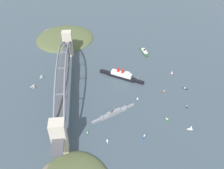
{
  "coord_description": "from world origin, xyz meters",
  "views": [
    {
      "loc": [
        319.66,
        45.73,
        258.19
      ],
      "look_at": [
        0.0,
        80.27,
        8.0
      ],
      "focal_mm": 37.14,
      "sensor_mm": 36.0,
      "label": 1
    }
  ],
  "objects_px": {
    "small_boat_3": "(167,119)",
    "small_boat_6": "(172,73)",
    "harbor_arch_bridge": "(64,77)",
    "small_boat_5": "(88,133)",
    "naval_cruiser": "(114,113)",
    "small_boat_4": "(164,91)",
    "seaplane_second_in_formation": "(33,87)",
    "seaplane_taxiing_near_bridge": "(41,77)",
    "small_boat_2": "(191,127)",
    "small_boat_8": "(185,88)",
    "harbor_ferry_steamer": "(144,51)",
    "small_boat_0": "(144,136)",
    "channel_marker_buoy": "(86,78)",
    "small_boat_9": "(107,140)",
    "small_boat_7": "(138,98)",
    "ocean_liner": "(121,75)",
    "small_boat_1": "(187,106)"
  },
  "relations": [
    {
      "from": "seaplane_second_in_formation",
      "to": "small_boat_5",
      "type": "bearing_deg",
      "value": 39.34
    },
    {
      "from": "small_boat_3",
      "to": "small_boat_0",
      "type": "bearing_deg",
      "value": -55.93
    },
    {
      "from": "harbor_ferry_steamer",
      "to": "small_boat_3",
      "type": "height_order",
      "value": "harbor_ferry_steamer"
    },
    {
      "from": "ocean_liner",
      "to": "small_boat_7",
      "type": "xyz_separation_m",
      "value": [
        65.05,
        18.27,
        -2.4
      ]
    },
    {
      "from": "small_boat_9",
      "to": "small_boat_3",
      "type": "bearing_deg",
      "value": 107.84
    },
    {
      "from": "channel_marker_buoy",
      "to": "small_boat_9",
      "type": "bearing_deg",
      "value": 10.19
    },
    {
      "from": "seaplane_taxiing_near_bridge",
      "to": "small_boat_3",
      "type": "distance_m",
      "value": 241.83
    },
    {
      "from": "ocean_liner",
      "to": "small_boat_6",
      "type": "relative_size",
      "value": 9.69
    },
    {
      "from": "small_boat_2",
      "to": "small_boat_5",
      "type": "bearing_deg",
      "value": -93.62
    },
    {
      "from": "small_boat_3",
      "to": "small_boat_1",
      "type": "bearing_deg",
      "value": 121.69
    },
    {
      "from": "seaplane_taxiing_near_bridge",
      "to": "small_boat_2",
      "type": "xyz_separation_m",
      "value": [
        152.41,
        232.0,
        2.5
      ]
    },
    {
      "from": "harbor_ferry_steamer",
      "to": "channel_marker_buoy",
      "type": "relative_size",
      "value": 14.57
    },
    {
      "from": "small_boat_3",
      "to": "small_boat_8",
      "type": "xyz_separation_m",
      "value": [
        -69.48,
        53.5,
        0.14
      ]
    },
    {
      "from": "harbor_ferry_steamer",
      "to": "small_boat_9",
      "type": "relative_size",
      "value": 6.57
    },
    {
      "from": "seaplane_taxiing_near_bridge",
      "to": "small_boat_5",
      "type": "xyz_separation_m",
      "value": [
        142.99,
        83.07,
        -1.16
      ]
    },
    {
      "from": "harbor_arch_bridge",
      "to": "channel_marker_buoy",
      "type": "distance_m",
      "value": 57.23
    },
    {
      "from": "small_boat_9",
      "to": "harbor_ferry_steamer",
      "type": "bearing_deg",
      "value": 156.17
    },
    {
      "from": "small_boat_0",
      "to": "small_boat_6",
      "type": "bearing_deg",
      "value": 149.21
    },
    {
      "from": "small_boat_2",
      "to": "small_boat_7",
      "type": "bearing_deg",
      "value": -138.45
    },
    {
      "from": "harbor_arch_bridge",
      "to": "small_boat_9",
      "type": "xyz_separation_m",
      "value": [
        115.92,
        61.31,
        -27.45
      ]
    },
    {
      "from": "small_boat_9",
      "to": "channel_marker_buoy",
      "type": "bearing_deg",
      "value": -169.81
    },
    {
      "from": "naval_cruiser",
      "to": "small_boat_4",
      "type": "relative_size",
      "value": 9.32
    },
    {
      "from": "small_boat_0",
      "to": "small_boat_4",
      "type": "relative_size",
      "value": 1.35
    },
    {
      "from": "harbor_ferry_steamer",
      "to": "small_boat_0",
      "type": "distance_m",
      "value": 237.21
    },
    {
      "from": "harbor_arch_bridge",
      "to": "small_boat_5",
      "type": "height_order",
      "value": "harbor_arch_bridge"
    },
    {
      "from": "ocean_liner",
      "to": "small_boat_9",
      "type": "distance_m",
      "value": 150.47
    },
    {
      "from": "seaplane_second_in_formation",
      "to": "small_boat_7",
      "type": "height_order",
      "value": "small_boat_7"
    },
    {
      "from": "small_boat_6",
      "to": "small_boat_9",
      "type": "height_order",
      "value": "small_boat_6"
    },
    {
      "from": "ocean_liner",
      "to": "small_boat_5",
      "type": "xyz_separation_m",
      "value": [
        127.94,
        -66.58,
        -4.88
      ]
    },
    {
      "from": "small_boat_5",
      "to": "small_boat_7",
      "type": "relative_size",
      "value": 1.41
    },
    {
      "from": "harbor_arch_bridge",
      "to": "small_boat_2",
      "type": "relative_size",
      "value": 32.6
    },
    {
      "from": "harbor_arch_bridge",
      "to": "small_boat_6",
      "type": "relative_size",
      "value": 38.76
    },
    {
      "from": "small_boat_3",
      "to": "small_boat_4",
      "type": "relative_size",
      "value": 1.53
    },
    {
      "from": "harbor_ferry_steamer",
      "to": "small_boat_2",
      "type": "height_order",
      "value": "small_boat_2"
    },
    {
      "from": "small_boat_7",
      "to": "small_boat_6",
      "type": "bearing_deg",
      "value": 129.4
    },
    {
      "from": "small_boat_0",
      "to": "naval_cruiser",
      "type": "bearing_deg",
      "value": -141.92
    },
    {
      "from": "small_boat_7",
      "to": "small_boat_9",
      "type": "relative_size",
      "value": 1.13
    },
    {
      "from": "harbor_ferry_steamer",
      "to": "small_boat_3",
      "type": "xyz_separation_m",
      "value": [
        203.5,
        -9.24,
        -1.59
      ]
    },
    {
      "from": "small_boat_5",
      "to": "small_boat_7",
      "type": "height_order",
      "value": "small_boat_7"
    },
    {
      "from": "small_boat_2",
      "to": "small_boat_3",
      "type": "distance_m",
      "value": 36.13
    },
    {
      "from": "small_boat_8",
      "to": "seaplane_second_in_formation",
      "type": "bearing_deg",
      "value": -96.86
    },
    {
      "from": "small_boat_6",
      "to": "harbor_arch_bridge",
      "type": "bearing_deg",
      "value": -81.48
    },
    {
      "from": "small_boat_3",
      "to": "small_boat_6",
      "type": "height_order",
      "value": "small_boat_6"
    },
    {
      "from": "channel_marker_buoy",
      "to": "small_boat_6",
      "type": "bearing_deg",
      "value": 88.07
    },
    {
      "from": "seaplane_second_in_formation",
      "to": "small_boat_2",
      "type": "distance_m",
      "value": 273.01
    },
    {
      "from": "harbor_ferry_steamer",
      "to": "small_boat_0",
      "type": "relative_size",
      "value": 3.9
    },
    {
      "from": "seaplane_second_in_formation",
      "to": "small_boat_4",
      "type": "distance_m",
      "value": 231.98
    },
    {
      "from": "channel_marker_buoy",
      "to": "small_boat_1",
      "type": "bearing_deg",
      "value": 59.0
    },
    {
      "from": "small_boat_5",
      "to": "seaplane_second_in_formation",
      "type": "bearing_deg",
      "value": -140.66
    },
    {
      "from": "channel_marker_buoy",
      "to": "naval_cruiser",
      "type": "bearing_deg",
      "value": 22.39
    }
  ]
}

